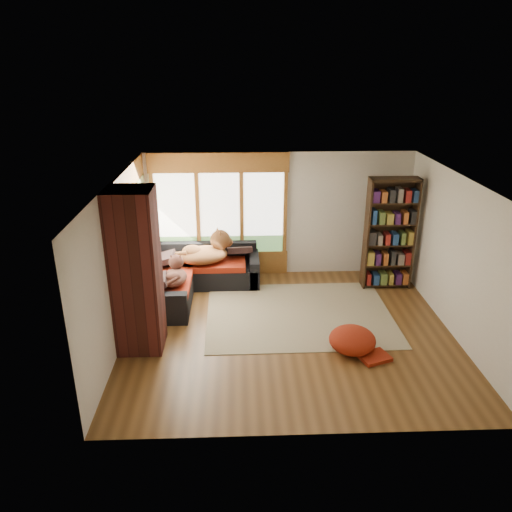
# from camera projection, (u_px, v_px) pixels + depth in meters

# --- Properties ---
(floor) EXTENTS (5.50, 5.50, 0.00)m
(floor) POSITION_uv_depth(u_px,v_px,m) (288.00, 331.00, 8.50)
(floor) COLOR #533417
(floor) RESTS_ON ground
(ceiling) EXTENTS (5.50, 5.50, 0.00)m
(ceiling) POSITION_uv_depth(u_px,v_px,m) (292.00, 181.00, 7.53)
(ceiling) COLOR white
(wall_back) EXTENTS (5.50, 0.04, 2.60)m
(wall_back) POSITION_uv_depth(u_px,v_px,m) (278.00, 215.00, 10.33)
(wall_back) COLOR silver
(wall_back) RESTS_ON ground
(wall_front) EXTENTS (5.50, 0.04, 2.60)m
(wall_front) POSITION_uv_depth(u_px,v_px,m) (313.00, 344.00, 5.70)
(wall_front) COLOR silver
(wall_front) RESTS_ON ground
(wall_left) EXTENTS (0.04, 5.00, 2.60)m
(wall_left) POSITION_uv_depth(u_px,v_px,m) (118.00, 263.00, 7.92)
(wall_left) COLOR silver
(wall_left) RESTS_ON ground
(wall_right) EXTENTS (0.04, 5.00, 2.60)m
(wall_right) POSITION_uv_depth(u_px,v_px,m) (458.00, 258.00, 8.12)
(wall_right) COLOR silver
(wall_right) RESTS_ON ground
(windows_back) EXTENTS (2.82, 0.10, 1.90)m
(windows_back) POSITION_uv_depth(u_px,v_px,m) (220.00, 214.00, 10.24)
(windows_back) COLOR #955E26
(windows_back) RESTS_ON wall_back
(windows_left) EXTENTS (0.10, 2.62, 1.90)m
(windows_left) POSITION_uv_depth(u_px,v_px,m) (134.00, 235.00, 9.01)
(windows_left) COLOR #955E26
(windows_left) RESTS_ON wall_left
(roller_blind) EXTENTS (0.03, 0.72, 0.90)m
(roller_blind) POSITION_uv_depth(u_px,v_px,m) (141.00, 201.00, 9.63)
(roller_blind) COLOR #7B8A58
(roller_blind) RESTS_ON wall_left
(brick_chimney) EXTENTS (0.70, 0.70, 2.60)m
(brick_chimney) POSITION_uv_depth(u_px,v_px,m) (136.00, 272.00, 7.60)
(brick_chimney) COLOR #471914
(brick_chimney) RESTS_ON ground
(sectional_sofa) EXTENTS (2.20, 2.20, 0.80)m
(sectional_sofa) POSITION_uv_depth(u_px,v_px,m) (182.00, 276.00, 9.89)
(sectional_sofa) COLOR black
(sectional_sofa) RESTS_ON ground
(area_rug) EXTENTS (3.34, 2.57, 0.01)m
(area_rug) POSITION_uv_depth(u_px,v_px,m) (299.00, 314.00, 9.05)
(area_rug) COLOR beige
(area_rug) RESTS_ON ground
(bookshelf) EXTENTS (0.96, 0.32, 2.24)m
(bookshelf) POSITION_uv_depth(u_px,v_px,m) (390.00, 234.00, 9.76)
(bookshelf) COLOR black
(bookshelf) RESTS_ON ground
(pouf) EXTENTS (0.95, 0.95, 0.40)m
(pouf) POSITION_uv_depth(u_px,v_px,m) (352.00, 339.00, 7.86)
(pouf) COLOR maroon
(pouf) RESTS_ON area_rug
(dog_tan) EXTENTS (1.15, 0.87, 0.57)m
(dog_tan) POSITION_uv_depth(u_px,v_px,m) (207.00, 248.00, 9.87)
(dog_tan) COLOR brown
(dog_tan) RESTS_ON sectional_sofa
(dog_brindle) EXTENTS (0.48, 0.75, 0.40)m
(dog_brindle) POSITION_uv_depth(u_px,v_px,m) (175.00, 271.00, 9.04)
(dog_brindle) COLOR #3D221C
(dog_brindle) RESTS_ON sectional_sofa
(throw_pillows) EXTENTS (1.98, 1.68, 0.45)m
(throw_pillows) POSITION_uv_depth(u_px,v_px,m) (186.00, 252.00, 9.76)
(throw_pillows) COLOR black
(throw_pillows) RESTS_ON sectional_sofa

